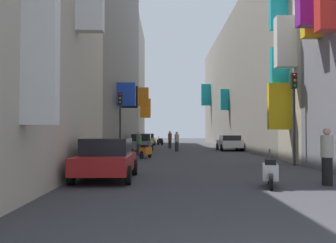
% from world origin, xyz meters
% --- Properties ---
extents(ground_plane, '(140.00, 140.00, 0.00)m').
position_xyz_m(ground_plane, '(0.00, 30.00, 0.00)').
color(ground_plane, '#38383D').
extents(building_left_mid_a, '(7.32, 28.03, 21.63)m').
position_xyz_m(building_left_mid_a, '(-8.00, 30.73, 10.81)').
color(building_left_mid_a, slate).
rests_on(building_left_mid_a, ground).
extents(building_left_mid_b, '(7.39, 15.26, 16.84)m').
position_xyz_m(building_left_mid_b, '(-8.00, 52.37, 8.42)').
color(building_left_mid_b, '#B2A899').
rests_on(building_left_mid_b, ground).
extents(building_right_mid_b, '(7.36, 40.23, 13.78)m').
position_xyz_m(building_right_mid_b, '(8.00, 39.89, 6.89)').
color(building_right_mid_b, gray).
rests_on(building_right_mid_b, ground).
extents(parked_car_red, '(1.96, 4.07, 1.42)m').
position_xyz_m(parked_car_red, '(-3.84, 10.35, 0.75)').
color(parked_car_red, '#B21E1E').
rests_on(parked_car_red, ground).
extents(parked_car_white, '(1.96, 4.06, 1.35)m').
position_xyz_m(parked_car_white, '(4.02, 30.99, 0.72)').
color(parked_car_white, white).
rests_on(parked_car_white, ground).
extents(parked_car_grey, '(1.96, 3.98, 1.47)m').
position_xyz_m(parked_car_grey, '(-3.75, 29.43, 0.77)').
color(parked_car_grey, slate).
rests_on(parked_car_grey, ground).
extents(parked_car_yellow, '(1.87, 4.01, 1.45)m').
position_xyz_m(parked_car_yellow, '(-3.85, 45.24, 0.76)').
color(parked_car_yellow, gold).
rests_on(parked_car_yellow, ground).
extents(scooter_black, '(0.81, 1.83, 1.13)m').
position_xyz_m(scooter_black, '(-2.31, 45.32, 0.46)').
color(scooter_black, black).
rests_on(scooter_black, ground).
extents(scooter_white, '(0.67, 1.77, 1.13)m').
position_xyz_m(scooter_white, '(1.35, 8.42, 0.46)').
color(scooter_white, silver).
rests_on(scooter_white, ground).
extents(scooter_orange, '(0.77, 1.83, 1.13)m').
position_xyz_m(scooter_orange, '(-2.98, 21.03, 0.46)').
color(scooter_orange, orange).
rests_on(scooter_orange, ground).
extents(scooter_silver, '(0.65, 1.92, 1.13)m').
position_xyz_m(scooter_silver, '(-3.53, 51.81, 0.46)').
color(scooter_silver, '#ADADB2').
rests_on(scooter_silver, ground).
extents(pedestrian_crossing, '(0.50, 0.50, 1.74)m').
position_xyz_m(pedestrian_crossing, '(-1.22, 35.56, 0.87)').
color(pedestrian_crossing, '#272727').
rests_on(pedestrian_crossing, ground).
extents(pedestrian_near_left, '(0.54, 0.54, 1.68)m').
position_xyz_m(pedestrian_near_left, '(-0.73, 29.53, 0.84)').
color(pedestrian_near_left, '#2F2F2F').
rests_on(pedestrian_near_left, ground).
extents(pedestrian_near_right, '(0.52, 0.52, 1.79)m').
position_xyz_m(pedestrian_near_right, '(3.20, 8.72, 0.90)').
color(pedestrian_near_right, black).
rests_on(pedestrian_near_right, ground).
extents(pedestrian_mid_street, '(0.51, 0.51, 1.65)m').
position_xyz_m(pedestrian_mid_street, '(-3.59, 23.87, 0.82)').
color(pedestrian_mid_street, '#373737').
rests_on(pedestrian_mid_street, ground).
extents(traffic_light_near_corner, '(0.26, 0.34, 4.54)m').
position_xyz_m(traffic_light_near_corner, '(4.56, 15.63, 3.08)').
color(traffic_light_near_corner, '#2D2D2D').
rests_on(traffic_light_near_corner, ground).
extents(traffic_light_far_corner, '(0.26, 0.34, 4.16)m').
position_xyz_m(traffic_light_far_corner, '(-4.61, 21.21, 2.84)').
color(traffic_light_far_corner, '#2D2D2D').
rests_on(traffic_light_far_corner, ground).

